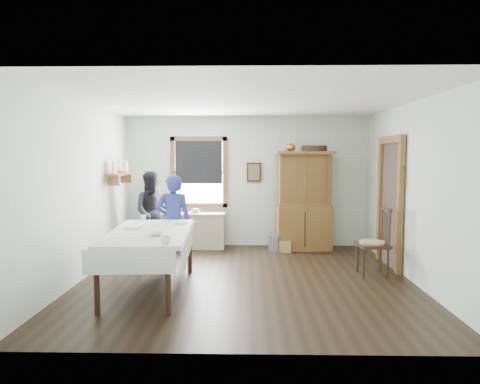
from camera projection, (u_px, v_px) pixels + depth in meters
The scene contains 20 objects.
room at pixel (246, 192), 6.46m from camera, with size 5.01×5.01×2.70m.
window at pixel (199, 169), 8.91m from camera, with size 1.18×0.07×1.48m.
doorway at pixel (390, 199), 7.27m from camera, with size 0.09×1.14×2.22m.
wall_shelf at pixel (120, 173), 8.02m from camera, with size 0.24×1.00×0.44m.
framed_picture at pixel (254, 172), 8.89m from camera, with size 0.30×0.04×0.40m, color #301F10.
rug_beater at pixel (403, 167), 6.67m from camera, with size 0.27×0.27×0.01m, color black.
work_counter at pixel (194, 230), 8.77m from camera, with size 1.28×0.48×0.73m, color tan.
china_hutch at pixel (304, 201), 8.60m from camera, with size 1.16×0.55×1.98m, color brown.
dining_table at pixel (150, 261), 5.97m from camera, with size 1.12×2.13×0.85m, color silver.
spindle_chair at pixel (373, 242), 6.72m from camera, with size 0.50×0.50×1.09m, color #301F10.
pail at pixel (275, 243), 8.51m from camera, with size 0.29×0.29×0.32m, color gray.
wicker_basket at pixel (283, 246), 8.49m from camera, with size 0.38×0.27×0.22m, color #9B7F46.
woman_blue at pixel (173, 225), 7.18m from camera, with size 0.53×0.35×1.46m, color navy.
figure_dark at pixel (153, 215), 8.30m from camera, with size 0.72×0.56×1.47m, color black.
table_cup_a at pixel (166, 240), 5.06m from camera, with size 0.12×0.12×0.09m, color silver.
table_cup_b at pixel (143, 217), 6.92m from camera, with size 0.09×0.09×0.09m, color silver.
table_bowl at pixel (156, 234), 5.58m from camera, with size 0.21×0.21×0.05m, color silver.
counter_book at pixel (188, 213), 8.68m from camera, with size 0.16×0.22×0.02m, color brown.
counter_bowl at pixel (196, 211), 8.72m from camera, with size 0.18×0.18×0.06m, color silver.
shelf_bowl at pixel (121, 171), 8.03m from camera, with size 0.22×0.22×0.05m, color silver.
Camera 1 is at (0.05, -6.43, 1.89)m, focal length 32.00 mm.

